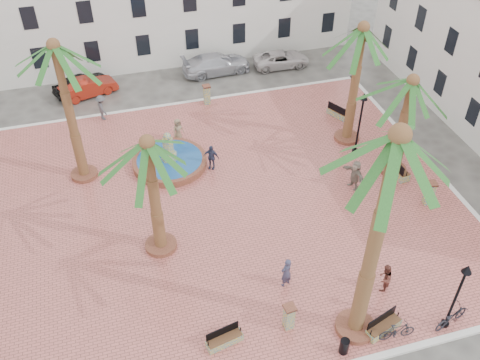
{
  "coord_description": "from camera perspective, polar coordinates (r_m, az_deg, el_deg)",
  "views": [
    {
      "loc": [
        -5.09,
        -21.36,
        20.23
      ],
      "look_at": [
        1.0,
        0.0,
        1.6
      ],
      "focal_mm": 40.0,
      "sensor_mm": 36.0,
      "label": 1
    }
  ],
  "objects": [
    {
      "name": "bench_ne",
      "position": [
        37.1,
        10.54,
        6.99
      ],
      "size": [
        1.31,
        1.86,
        0.95
      ],
      "rotation": [
        0.0,
        0.0,
        2.05
      ],
      "color": "gray",
      "rests_on": "plaza"
    },
    {
      "name": "lamppost_s",
      "position": [
        24.09,
        22.46,
        -10.42
      ],
      "size": [
        0.43,
        0.43,
        3.94
      ],
      "color": "black",
      "rests_on": "plaza"
    },
    {
      "name": "car_red",
      "position": [
        40.48,
        -15.89,
        9.51
      ],
      "size": [
        4.34,
        2.59,
        1.35
      ],
      "primitive_type": "imported",
      "rotation": [
        0.0,
        0.0,
        1.87
      ],
      "color": "#9D2112",
      "rests_on": "ground"
    },
    {
      "name": "bench_e",
      "position": [
        32.9,
        16.31,
        1.15
      ],
      "size": [
        0.79,
        2.04,
        1.05
      ],
      "rotation": [
        0.0,
        0.0,
        1.66
      ],
      "color": "gray",
      "rests_on": "plaza"
    },
    {
      "name": "bollard_n",
      "position": [
        37.77,
        -3.56,
        9.11
      ],
      "size": [
        0.52,
        0.52,
        1.43
      ],
      "rotation": [
        0.0,
        0.0,
        0.03
      ],
      "color": "gray",
      "rests_on": "plaza"
    },
    {
      "name": "palm_e",
      "position": [
        30.32,
        17.68,
        8.77
      ],
      "size": [
        5.19,
        5.19,
        6.44
      ],
      "color": "brown",
      "rests_on": "plaza"
    },
    {
      "name": "pedestrian_east",
      "position": [
        30.87,
        12.15,
        0.56
      ],
      "size": [
        0.93,
        1.78,
        1.83
      ],
      "primitive_type": "imported",
      "rotation": [
        0.0,
        0.0,
        -1.33
      ],
      "color": "gray",
      "rests_on": "plaza"
    },
    {
      "name": "ground",
      "position": [
        29.85,
        -1.85,
        -2.69
      ],
      "size": [
        120.0,
        120.0,
        0.0
      ],
      "primitive_type": "plane",
      "color": "#56544F",
      "rests_on": "ground"
    },
    {
      "name": "palm_ne",
      "position": [
        31.86,
        12.83,
        14.21
      ],
      "size": [
        5.17,
        5.17,
        7.93
      ],
      "color": "brown",
      "rests_on": "plaza"
    },
    {
      "name": "bench_s",
      "position": [
        23.76,
        -1.68,
        -16.66
      ],
      "size": [
        1.68,
        0.81,
        0.85
      ],
      "rotation": [
        0.0,
        0.0,
        0.21
      ],
      "color": "gray",
      "rests_on": "plaza"
    },
    {
      "name": "pedestrian_fountain_b",
      "position": [
        31.67,
        -3.1,
        2.45
      ],
      "size": [
        1.02,
        0.83,
        1.63
      ],
      "primitive_type": "imported",
      "rotation": [
        0.0,
        0.0,
        -0.54
      ],
      "color": "#2A314C",
      "rests_on": "plaza"
    },
    {
      "name": "palm_nw",
      "position": [
        28.93,
        -18.93,
        11.9
      ],
      "size": [
        5.06,
        5.06,
        8.67
      ],
      "color": "brown",
      "rests_on": "plaza"
    },
    {
      "name": "bench_se",
      "position": [
        24.88,
        15.04,
        -14.88
      ],
      "size": [
        1.82,
        1.05,
        0.92
      ],
      "rotation": [
        0.0,
        0.0,
        0.32
      ],
      "color": "gray",
      "rests_on": "plaza"
    },
    {
      "name": "bicycle_a",
      "position": [
        25.8,
        21.63,
        -13.41
      ],
      "size": [
        2.01,
        1.17,
        1.0
      ],
      "primitive_type": "imported",
      "rotation": [
        0.0,
        0.0,
        1.86
      ],
      "color": "black",
      "rests_on": "plaza"
    },
    {
      "name": "litter_bin",
      "position": [
        23.8,
        11.06,
        -17.01
      ],
      "size": [
        0.4,
        0.4,
        0.78
      ],
      "primitive_type": "cylinder",
      "color": "black",
      "rests_on": "plaza"
    },
    {
      "name": "pedestrian_fountain_a",
      "position": [
        34.18,
        -6.64,
        5.33
      ],
      "size": [
        0.91,
        0.8,
        1.57
      ],
      "primitive_type": "imported",
      "rotation": [
        0.0,
        0.0,
        0.49
      ],
      "color": "#826A4D",
      "rests_on": "plaza"
    },
    {
      "name": "bollard_e",
      "position": [
        31.02,
        19.56,
        -1.28
      ],
      "size": [
        0.62,
        0.62,
        1.48
      ],
      "rotation": [
        0.0,
        0.0,
        -0.18
      ],
      "color": "gray",
      "rests_on": "plaza"
    },
    {
      "name": "kerb_e",
      "position": [
        34.49,
        19.56,
        1.58
      ],
      "size": [
        0.3,
        22.3,
        0.16
      ],
      "primitive_type": "cube",
      "color": "silver",
      "rests_on": "ground"
    },
    {
      "name": "palm_s",
      "position": [
        18.19,
        16.1,
        1.96
      ],
      "size": [
        5.71,
        5.71,
        10.76
      ],
      "color": "brown",
      "rests_on": "plaza"
    },
    {
      "name": "car_silver",
      "position": [
        41.93,
        -2.54,
        12.28
      ],
      "size": [
        5.36,
        2.45,
        1.52
      ],
      "primitive_type": "imported",
      "rotation": [
        0.0,
        0.0,
        1.63
      ],
      "color": "silver",
      "rests_on": "ground"
    },
    {
      "name": "palm_sw",
      "position": [
        23.88,
        -9.68,
        2.37
      ],
      "size": [
        5.24,
        5.24,
        6.91
      ],
      "color": "brown",
      "rests_on": "plaza"
    },
    {
      "name": "lamppost_e",
      "position": [
        32.57,
        12.82,
        6.97
      ],
      "size": [
        0.46,
        0.46,
        4.2
      ],
      "color": "black",
      "rests_on": "plaza"
    },
    {
      "name": "car_white",
      "position": [
        43.01,
        4.42,
        12.73
      ],
      "size": [
        4.46,
        2.19,
        1.22
      ],
      "primitive_type": "imported",
      "rotation": [
        0.0,
        0.0,
        1.53
      ],
      "color": "beige",
      "rests_on": "ground"
    },
    {
      "name": "pedestrian_north",
      "position": [
        37.11,
        -14.51,
        7.48
      ],
      "size": [
        0.97,
        1.29,
        1.78
      ],
      "primitive_type": "imported",
      "rotation": [
        0.0,
        0.0,
        1.87
      ],
      "color": "#46464A",
      "rests_on": "plaza"
    },
    {
      "name": "cyclist_a",
      "position": [
        25.25,
        4.96,
        -9.79
      ],
      "size": [
        0.74,
        0.63,
        1.71
      ],
      "primitive_type": "imported",
      "rotation": [
        0.0,
        0.0,
        3.57
      ],
      "color": "#34354F",
      "rests_on": "plaza"
    },
    {
      "name": "bollard_se",
      "position": [
        23.92,
        5.25,
        -14.29
      ],
      "size": [
        0.54,
        0.54,
        1.39
      ],
      "rotation": [
        0.0,
        0.0,
        0.1
      ],
      "color": "gray",
      "rests_on": "plaza"
    },
    {
      "name": "kerb_n",
      "position": [
        38.45,
        -6.0,
        8.16
      ],
      "size": [
        26.3,
        0.3,
        0.16
      ],
      "primitive_type": "cube",
      "color": "silver",
      "rests_on": "ground"
    },
    {
      "name": "car_black",
      "position": [
        41.05,
        -16.6,
        9.85
      ],
      "size": [
        4.42,
        3.19,
        1.4
      ],
      "primitive_type": "imported",
      "rotation": [
        0.0,
        0.0,
        2.0
      ],
      "color": "black",
      "rests_on": "ground"
    },
    {
      "name": "bicycle_b",
      "position": [
        24.61,
        16.42,
        -15.2
      ],
      "size": [
        1.68,
        0.58,
        0.99
      ],
      "primitive_type": "imported",
      "rotation": [
        0.0,
        0.0,
        1.5
      ],
      "color": "black",
      "rests_on": "plaza"
    },
    {
      "name": "fountain",
      "position": [
        32.46,
        -7.51,
        2.09
      ],
      "size": [
        4.47,
        4.47,
        2.31
      ],
      "color": "brown",
      "rests_on": "plaza"
    },
    {
      "name": "cyclist_b",
      "position": [
        25.93,
        15.19,
        -10.04
      ],
      "size": [
        0.95,
        0.92,
        1.55
      ],
      "primitive_type": "imported",
      "rotation": [
        0.0,
        0.0,
        3.76
      ],
      "color": "#5B2C24",
      "rests_on": "plaza"
    },
    {
      "name": "plaza",
      "position": [
        29.8,
        -1.85,
        -2.59
      ],
      "size": [
        26.0,
        22.0,
        0.15
      ],
      "primitive_type": "cube",
      "color": "#C06058",
      "rests_on": "ground"
    }
  ]
}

